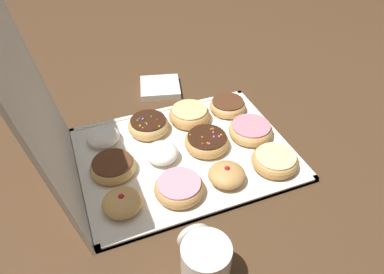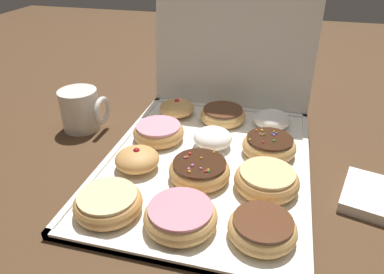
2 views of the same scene
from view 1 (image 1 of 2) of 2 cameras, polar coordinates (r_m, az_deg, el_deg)
name	(u,v)px [view 1 (image 1 of 2)]	position (r m, az deg, el deg)	size (l,w,h in m)	color
ground_plane	(185,156)	(0.95, -1.13, -2.97)	(3.00, 3.00, 0.00)	#4C331E
donut_box	(185,154)	(0.95, -1.13, -2.73)	(0.41, 0.53, 0.01)	white
box_lid_open	(34,102)	(0.77, -23.54, 5.07)	(0.41, 0.50, 0.01)	white
glazed_ring_donut_0	(275,161)	(0.92, 12.90, -3.62)	(0.12, 0.12, 0.04)	tan
pink_frosted_donut_1	(250,130)	(1.00, 9.14, 1.13)	(0.12, 0.12, 0.04)	tan
chocolate_frosted_donut_2	(228,106)	(1.08, 5.61, 4.94)	(0.11, 0.11, 0.04)	tan
jelly_filled_donut_3	(227,175)	(0.86, 5.47, -5.90)	(0.09, 0.09, 0.05)	tan
sprinkle_donut_4	(207,142)	(0.95, 2.36, -0.75)	(0.12, 0.12, 0.04)	tan
glazed_ring_donut_5	(189,114)	(1.04, -0.40, 3.56)	(0.12, 0.12, 0.04)	tan
pink_frosted_donut_6	(179,188)	(0.83, -2.04, -7.96)	(0.12, 0.12, 0.04)	tan
powdered_filled_donut_7	(162,152)	(0.92, -4.81, -2.44)	(0.08, 0.08, 0.04)	white
sprinkle_donut_8	(148,125)	(1.01, -6.86, 1.87)	(0.11, 0.11, 0.04)	tan
jelly_filled_donut_9	(122,202)	(0.82, -10.89, -10.06)	(0.09, 0.09, 0.05)	tan
chocolate_frosted_donut_10	(113,167)	(0.90, -12.29, -4.62)	(0.11, 0.11, 0.03)	tan
powdered_filled_donut_11	(103,136)	(0.99, -13.78, 0.09)	(0.09, 0.09, 0.04)	white
coffee_mug	(205,262)	(0.70, 2.06, -18.98)	(0.11, 0.09, 0.10)	white
napkin_stack	(160,87)	(1.20, -5.03, 7.80)	(0.13, 0.13, 0.02)	white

